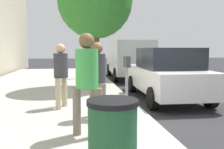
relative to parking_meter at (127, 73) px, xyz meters
name	(u,v)px	position (x,y,z in m)	size (l,w,h in m)	color
ground_plane	(145,117)	(0.21, -0.53, -1.17)	(80.00, 80.00, 0.00)	#2B2B2D
sidewalk_slab	(22,119)	(0.21, 2.47, -1.09)	(28.00, 6.00, 0.15)	#A8A59E
parking_meter	(127,73)	(0.00, 0.00, 0.00)	(0.36, 0.12, 1.41)	gray
pedestrian_at_meter	(97,74)	(-0.21, 0.72, 0.00)	(0.47, 0.38, 1.73)	#726656
pedestrian_bystander	(87,75)	(-1.30, 1.01, 0.10)	(0.40, 0.53, 1.86)	#726656
parking_officer	(61,71)	(0.91, 1.59, -0.01)	(0.50, 0.38, 1.72)	tan
parked_sedan_near	(166,73)	(2.23, -1.88, -0.27)	(4.46, 2.08, 1.77)	silver
parked_van_far	(128,57)	(8.27, -1.88, 0.09)	(5.27, 2.27, 2.18)	silver
street_tree	(95,2)	(4.15, 0.39, 2.44)	(2.98, 2.98, 4.97)	brown
traffic_signal	(92,34)	(7.74, 0.26, 1.41)	(0.24, 0.44, 3.60)	black
trash_bin	(113,143)	(-2.94, 0.80, -0.51)	(0.59, 0.59, 1.01)	#1E4C2D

